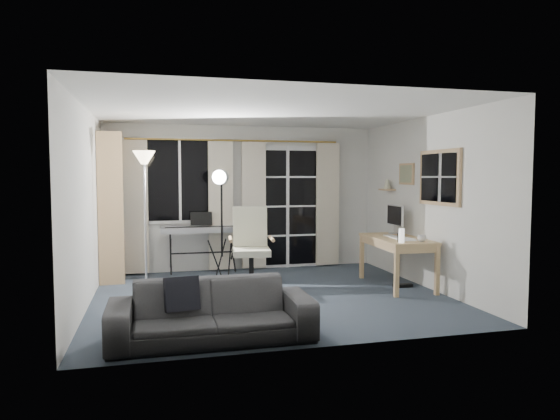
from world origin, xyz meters
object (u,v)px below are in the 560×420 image
object	(u,v)px
desk	(397,244)
bookshelf	(109,210)
sofa	(211,301)
keyboard_piano	(202,230)
mug	(422,238)
office_chair	(251,241)
studio_light	(221,190)
torchiere_lamp	(144,178)
monitor	(395,216)

from	to	relation	value
desk	bookshelf	bearing A→B (deg)	161.08
bookshelf	sofa	distance (m)	3.53
bookshelf	keyboard_piano	size ratio (longest dim) A/B	1.72
bookshelf	mug	size ratio (longest dim) A/B	19.28
keyboard_piano	bookshelf	bearing A→B (deg)	-179.37
mug	office_chair	bearing A→B (deg)	158.52
studio_light	mug	world-z (taller)	studio_light
keyboard_piano	desk	world-z (taller)	keyboard_piano
studio_light	bookshelf	bearing A→B (deg)	178.99
desk	mug	bearing A→B (deg)	-76.38
torchiere_lamp	mug	bearing A→B (deg)	-18.10
office_chair	mug	size ratio (longest dim) A/B	10.04
bookshelf	torchiere_lamp	bearing A→B (deg)	-61.33
studio_light	sofa	distance (m)	2.73
mug	keyboard_piano	bearing A→B (deg)	142.94
sofa	mug	bearing A→B (deg)	22.57
office_chair	desk	world-z (taller)	office_chair
bookshelf	mug	bearing A→B (deg)	-29.33
studio_light	sofa	size ratio (longest dim) A/B	0.88
studio_light	desk	world-z (taller)	studio_light
keyboard_piano	studio_light	distance (m)	1.01
studio_light	sofa	world-z (taller)	studio_light
keyboard_piano	studio_light	xyz separation A→B (m)	(0.21, -0.73, 0.66)
bookshelf	monitor	world-z (taller)	bookshelf
bookshelf	desk	distance (m)	4.32
keyboard_piano	desk	bearing A→B (deg)	-29.58
bookshelf	monitor	distance (m)	4.35
torchiere_lamp	office_chair	world-z (taller)	torchiere_lamp
office_chair	mug	world-z (taller)	office_chair
bookshelf	sofa	bearing A→B (deg)	-72.77
torchiere_lamp	sofa	bearing A→B (deg)	-74.89
torchiere_lamp	office_chair	distance (m)	1.69
monitor	mug	bearing A→B (deg)	-93.50
bookshelf	torchiere_lamp	xyz separation A→B (m)	(0.54, -0.89, 0.49)
keyboard_piano	mug	xyz separation A→B (m)	(2.71, -2.05, 0.05)
monitor	keyboard_piano	bearing A→B (deg)	160.98
bookshelf	office_chair	xyz separation A→B (m)	(1.96, -1.21, -0.37)
bookshelf	keyboard_piano	world-z (taller)	bookshelf
studio_light	keyboard_piano	bearing A→B (deg)	129.71
keyboard_piano	desk	xyz separation A→B (m)	(2.61, -1.55, -0.09)
keyboard_piano	desk	size ratio (longest dim) A/B	0.97
bookshelf	office_chair	distance (m)	2.33
office_chair	monitor	distance (m)	2.27
mug	sofa	size ratio (longest dim) A/B	0.06
torchiere_lamp	mug	world-z (taller)	torchiere_lamp
keyboard_piano	office_chair	world-z (taller)	office_chair
mug	studio_light	bearing A→B (deg)	152.26
torchiere_lamp	desk	distance (m)	3.65
keyboard_piano	mug	bearing A→B (deg)	-35.99
torchiere_lamp	desk	size ratio (longest dim) A/B	1.44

